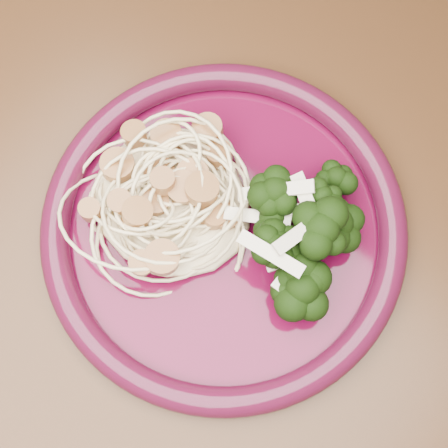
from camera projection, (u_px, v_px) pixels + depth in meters
dining_table at (122, 286)px, 0.59m from camera, size 1.20×0.80×0.75m
dinner_plate at (224, 227)px, 0.49m from camera, size 0.35×0.35×0.02m
spaghetti_pile at (170, 199)px, 0.49m from camera, size 0.16×0.14×0.03m
scallop_cluster at (166, 182)px, 0.45m from camera, size 0.15×0.15×0.04m
broccoli_pile at (293, 251)px, 0.47m from camera, size 0.11×0.16×0.05m
onion_garnish at (297, 240)px, 0.44m from camera, size 0.08×0.10×0.05m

